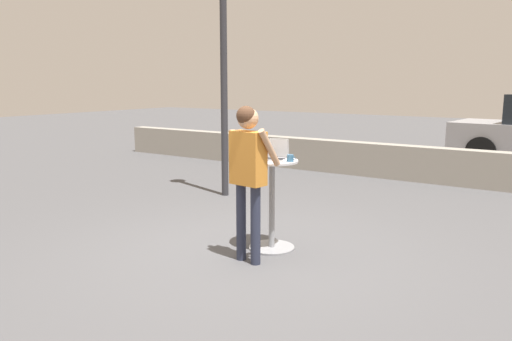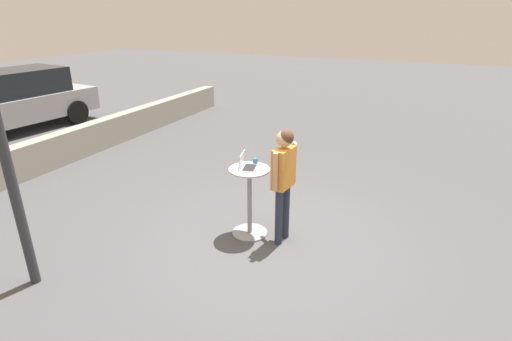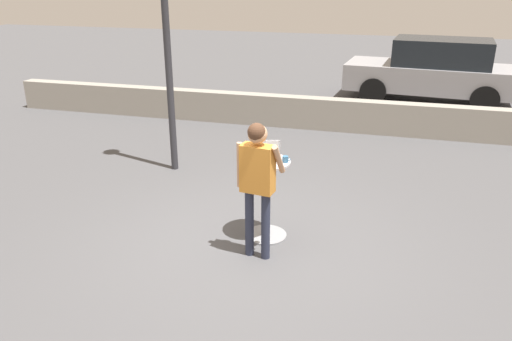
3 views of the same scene
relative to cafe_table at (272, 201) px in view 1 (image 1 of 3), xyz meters
name	(u,v)px [view 1 (image 1 of 3)]	position (x,y,z in m)	size (l,w,h in m)	color
ground_plane	(246,255)	(-0.12, -0.38, -0.59)	(50.00, 50.00, 0.00)	#4C4C4F
pavement_kerb	(400,162)	(-0.12, 5.21, -0.23)	(15.43, 0.35, 0.71)	gray
cafe_table	(272,201)	(0.00, 0.00, 0.00)	(0.62, 0.62, 1.09)	gray
laptop	(273,155)	(-0.01, 0.04, 0.56)	(0.39, 0.32, 0.24)	#B7BABF
coffee_mug	(290,158)	(0.24, 0.01, 0.54)	(0.11, 0.08, 0.08)	#336084
standing_person	(248,164)	(0.02, -0.53, 0.53)	(0.56, 0.35, 1.74)	#282D42
street_lamp	(223,2)	(-2.23, 2.00, 2.72)	(0.32, 0.32, 5.27)	#2D2D33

